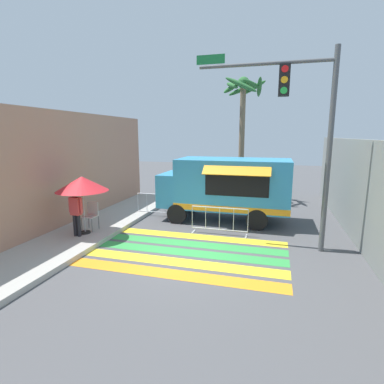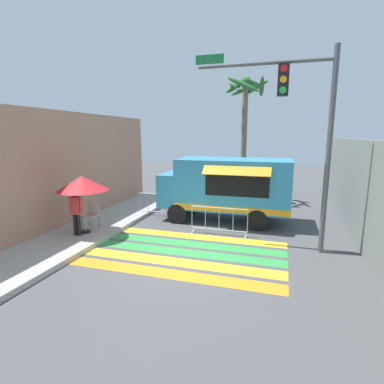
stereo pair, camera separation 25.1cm
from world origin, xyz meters
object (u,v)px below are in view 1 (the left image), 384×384
object	(u,v)px
traffic_signal_pole	(303,117)
food_truck	(223,185)
barricade_front	(219,221)
vendor_person	(76,210)
folding_chair	(91,213)
patio_umbrella	(82,184)
barricade_side	(156,205)
palm_tree	(243,109)

from	to	relation	value
traffic_signal_pole	food_truck	bearing A→B (deg)	136.83
barricade_front	vendor_person	bearing A→B (deg)	-156.98
folding_chair	vendor_person	distance (m)	0.88
patio_umbrella	food_truck	bearing A→B (deg)	39.09
barricade_side	patio_umbrella	bearing A→B (deg)	-111.60
vendor_person	barricade_side	distance (m)	4.01
vendor_person	barricade_side	xyz separation A→B (m)	(1.41, 3.71, -0.58)
patio_umbrella	barricade_side	distance (m)	3.91
food_truck	traffic_signal_pole	size ratio (longest dim) A/B	0.88
barricade_side	folding_chair	bearing A→B (deg)	-115.53
food_truck	folding_chair	world-z (taller)	food_truck
food_truck	barricade_side	size ratio (longest dim) A/B	3.02
patio_umbrella	barricade_side	size ratio (longest dim) A/B	1.15
patio_umbrella	palm_tree	world-z (taller)	palm_tree
vendor_person	barricade_front	world-z (taller)	vendor_person
barricade_side	traffic_signal_pole	bearing A→B (deg)	-22.94
traffic_signal_pole	patio_umbrella	size ratio (longest dim) A/B	2.98
food_truck	vendor_person	bearing A→B (deg)	-138.80
barricade_side	palm_tree	distance (m)	7.00
food_truck	palm_tree	world-z (taller)	palm_tree
food_truck	palm_tree	bearing A→B (deg)	85.87
food_truck	barricade_side	world-z (taller)	food_truck
folding_chair	palm_tree	distance (m)	9.52
food_truck	folding_chair	distance (m)	5.41
patio_umbrella	vendor_person	distance (m)	0.93
folding_chair	palm_tree	world-z (taller)	palm_tree
patio_umbrella	barricade_side	world-z (taller)	patio_umbrella
patio_umbrella	folding_chair	distance (m)	1.27
folding_chair	traffic_signal_pole	bearing A→B (deg)	19.69
folding_chair	palm_tree	size ratio (longest dim) A/B	0.15
palm_tree	food_truck	bearing A→B (deg)	-94.13
food_truck	folding_chair	xyz separation A→B (m)	(-4.40, -3.05, -0.76)
traffic_signal_pole	barricade_side	size ratio (longest dim) A/B	3.42
food_truck	barricade_side	distance (m)	3.20
barricade_front	palm_tree	world-z (taller)	palm_tree
palm_tree	patio_umbrella	bearing A→B (deg)	-121.33
traffic_signal_pole	barricade_side	world-z (taller)	traffic_signal_pole
vendor_person	palm_tree	world-z (taller)	palm_tree
traffic_signal_pole	vendor_person	distance (m)	7.96
barricade_front	palm_tree	size ratio (longest dim) A/B	0.32
folding_chair	vendor_person	size ratio (longest dim) A/B	0.62
folding_chair	barricade_front	distance (m)	4.75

